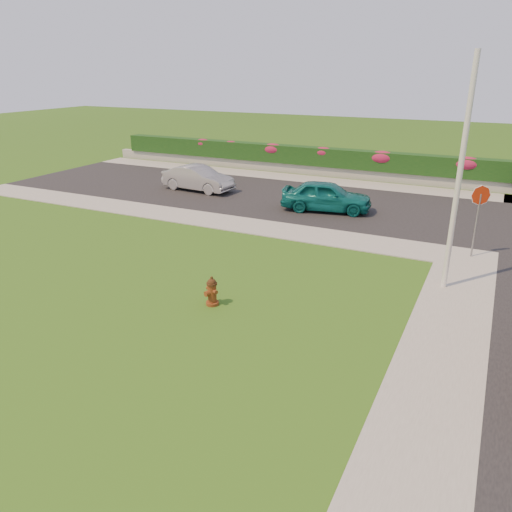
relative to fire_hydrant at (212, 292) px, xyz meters
The scene contains 19 objects.
ground 2.03m from the fire_hydrant, 113.16° to the right, with size 120.00×120.00×0.00m, color black.
street_far 13.48m from the fire_hydrant, 115.40° to the left, with size 26.00×8.00×0.04m, color black.
sidewalk_right 7.31m from the fire_hydrant, 31.59° to the right, with size 2.00×20.00×0.04m, color gray.
sidewalk_far 9.88m from the fire_hydrant, 133.38° to the left, with size 24.00×2.00×0.04m, color gray.
curb_corner 9.50m from the fire_hydrant, 49.08° to the left, with size 2.00×2.00×0.04m, color gray.
sidewalk_beyond 17.27m from the fire_hydrant, 95.92° to the left, with size 34.00×2.00×0.04m, color gray.
retaining_wall 18.76m from the fire_hydrant, 95.45° to the left, with size 34.00×0.40×0.60m, color gray.
hedge 18.87m from the fire_hydrant, 95.42° to the left, with size 32.00×0.90×1.10m, color black.
fire_hydrant is the anchor object (origin of this frame).
sedan_teal 10.84m from the fire_hydrant, 91.37° to the left, with size 1.66×4.14×1.41m, color #0C5F5E.
sedan_silver 14.12m from the fire_hydrant, 123.81° to the left, with size 1.41×4.05×1.33m, color #94959B.
utility_pole 7.72m from the fire_hydrant, 35.64° to the left, with size 0.16×0.16×6.80m, color silver.
stop_sign 9.81m from the fire_hydrant, 49.14° to the left, with size 0.62×0.38×2.61m.
flower_clump_a 22.11m from the fire_hydrant, 122.28° to the left, with size 1.16×0.75×0.58m, color #A61C48.
flower_clump_b 21.03m from the fire_hydrant, 117.23° to the left, with size 1.03×0.66×0.51m, color #A61C48.
flower_clump_c 19.81m from the fire_hydrant, 109.25° to the left, with size 1.40×0.90×0.70m, color #A61C48.
flower_clump_d 18.96m from the fire_hydrant, 99.51° to the left, with size 1.23×0.79×0.62m, color #A61C48.
flower_clump_e 18.71m from the fire_hydrant, 88.48° to the left, with size 1.52×0.98×0.76m, color #A61C48.
flower_clump_f 19.39m from the fire_hydrant, 74.63° to the left, with size 1.53×0.98×0.76m, color #A61C48.
Camera 1 is at (7.53, -9.13, 6.34)m, focal length 35.00 mm.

